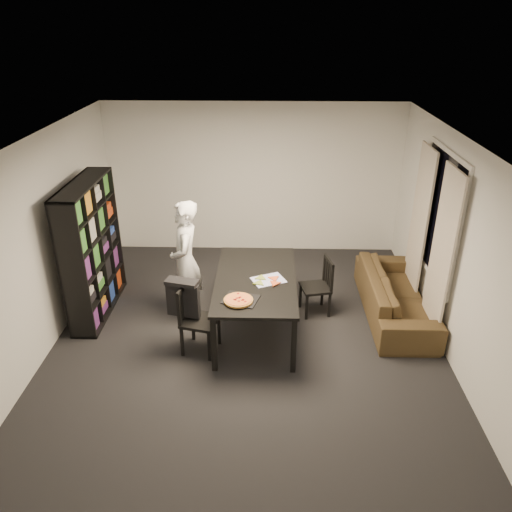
{
  "coord_description": "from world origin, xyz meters",
  "views": [
    {
      "loc": [
        0.26,
        -5.51,
        3.86
      ],
      "look_at": [
        0.11,
        0.26,
        1.05
      ],
      "focal_mm": 35.0,
      "sensor_mm": 36.0,
      "label": 1
    }
  ],
  "objects_px": {
    "bookshelf": "(92,250)",
    "baking_tray": "(241,299)",
    "sofa": "(395,295)",
    "chair_right": "(321,282)",
    "dining_table": "(256,283)",
    "chair_left": "(193,314)",
    "pepperoni_pizza": "(238,300)",
    "person": "(186,261)"
  },
  "relations": [
    {
      "from": "bookshelf",
      "to": "dining_table",
      "type": "xyz_separation_m",
      "value": [
        2.26,
        -0.44,
        -0.24
      ]
    },
    {
      "from": "person",
      "to": "pepperoni_pizza",
      "type": "relative_size",
      "value": 4.85
    },
    {
      "from": "dining_table",
      "to": "pepperoni_pizza",
      "type": "bearing_deg",
      "value": -107.67
    },
    {
      "from": "chair_right",
      "to": "sofa",
      "type": "xyz_separation_m",
      "value": [
        1.05,
        -0.03,
        -0.17
      ]
    },
    {
      "from": "dining_table",
      "to": "bookshelf",
      "type": "bearing_deg",
      "value": 168.96
    },
    {
      "from": "chair_right",
      "to": "sofa",
      "type": "height_order",
      "value": "chair_right"
    },
    {
      "from": "chair_left",
      "to": "baking_tray",
      "type": "bearing_deg",
      "value": -83.87
    },
    {
      "from": "baking_tray",
      "to": "sofa",
      "type": "bearing_deg",
      "value": 24.86
    },
    {
      "from": "dining_table",
      "to": "chair_left",
      "type": "distance_m",
      "value": 0.91
    },
    {
      "from": "chair_left",
      "to": "sofa",
      "type": "xyz_separation_m",
      "value": [
        2.71,
        0.9,
        -0.21
      ]
    },
    {
      "from": "chair_left",
      "to": "person",
      "type": "distance_m",
      "value": 0.88
    },
    {
      "from": "bookshelf",
      "to": "chair_left",
      "type": "height_order",
      "value": "bookshelf"
    },
    {
      "from": "baking_tray",
      "to": "person",
      "type": "bearing_deg",
      "value": 132.25
    },
    {
      "from": "bookshelf",
      "to": "pepperoni_pizza",
      "type": "xyz_separation_m",
      "value": [
        2.07,
        -1.04,
        -0.15
      ]
    },
    {
      "from": "person",
      "to": "sofa",
      "type": "distance_m",
      "value": 2.96
    },
    {
      "from": "bookshelf",
      "to": "chair_right",
      "type": "xyz_separation_m",
      "value": [
        3.16,
        0.03,
        -0.48
      ]
    },
    {
      "from": "baking_tray",
      "to": "pepperoni_pizza",
      "type": "xyz_separation_m",
      "value": [
        -0.02,
        -0.05,
        0.02
      ]
    },
    {
      "from": "chair_right",
      "to": "sofa",
      "type": "bearing_deg",
      "value": 75.72
    },
    {
      "from": "dining_table",
      "to": "person",
      "type": "relative_size",
      "value": 1.1
    },
    {
      "from": "chair_right",
      "to": "pepperoni_pizza",
      "type": "relative_size",
      "value": 2.36
    },
    {
      "from": "dining_table",
      "to": "baking_tray",
      "type": "relative_size",
      "value": 4.67
    },
    {
      "from": "dining_table",
      "to": "sofa",
      "type": "relative_size",
      "value": 0.9
    },
    {
      "from": "chair_left",
      "to": "chair_right",
      "type": "bearing_deg",
      "value": -46.73
    },
    {
      "from": "chair_right",
      "to": "baking_tray",
      "type": "relative_size",
      "value": 2.07
    },
    {
      "from": "chair_right",
      "to": "person",
      "type": "bearing_deg",
      "value": -98.1
    },
    {
      "from": "bookshelf",
      "to": "baking_tray",
      "type": "height_order",
      "value": "bookshelf"
    },
    {
      "from": "sofa",
      "to": "person",
      "type": "bearing_deg",
      "value": 92.07
    },
    {
      "from": "pepperoni_pizza",
      "to": "sofa",
      "type": "xyz_separation_m",
      "value": [
        2.14,
        1.03,
        -0.5
      ]
    },
    {
      "from": "bookshelf",
      "to": "pepperoni_pizza",
      "type": "relative_size",
      "value": 5.43
    },
    {
      "from": "chair_left",
      "to": "baking_tray",
      "type": "height_order",
      "value": "chair_left"
    },
    {
      "from": "chair_left",
      "to": "sofa",
      "type": "relative_size",
      "value": 0.44
    },
    {
      "from": "chair_left",
      "to": "dining_table",
      "type": "bearing_deg",
      "value": -44.83
    },
    {
      "from": "chair_right",
      "to": "pepperoni_pizza",
      "type": "height_order",
      "value": "chair_right"
    },
    {
      "from": "bookshelf",
      "to": "pepperoni_pizza",
      "type": "distance_m",
      "value": 2.32
    },
    {
      "from": "chair_right",
      "to": "baking_tray",
      "type": "height_order",
      "value": "chair_right"
    },
    {
      "from": "dining_table",
      "to": "chair_right",
      "type": "relative_size",
      "value": 2.26
    },
    {
      "from": "pepperoni_pizza",
      "to": "sofa",
      "type": "bearing_deg",
      "value": 25.75
    },
    {
      "from": "dining_table",
      "to": "chair_left",
      "type": "relative_size",
      "value": 2.08
    },
    {
      "from": "person",
      "to": "dining_table",
      "type": "bearing_deg",
      "value": 63.46
    },
    {
      "from": "pepperoni_pizza",
      "to": "sofa",
      "type": "distance_m",
      "value": 2.43
    },
    {
      "from": "person",
      "to": "baking_tray",
      "type": "distance_m",
      "value": 1.18
    },
    {
      "from": "baking_tray",
      "to": "sofa",
      "type": "height_order",
      "value": "baking_tray"
    }
  ]
}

